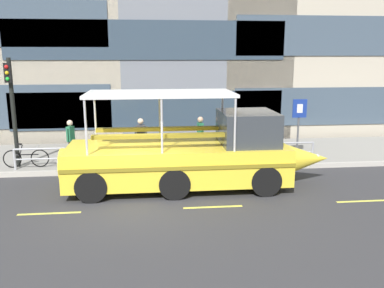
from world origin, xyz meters
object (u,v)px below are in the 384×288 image
object	(u,v)px
leaned_bicycle	(26,158)
duck_tour_boat	(193,156)
traffic_light_pole	(12,102)
pedestrian_mid_right	(141,135)
pedestrian_near_stern	(71,137)
parking_sign	(299,119)
pedestrian_mid_left	(200,133)
pedestrian_near_bow	(238,134)

from	to	relation	value
leaned_bicycle	duck_tour_boat	distance (m)	6.78
leaned_bicycle	traffic_light_pole	bearing A→B (deg)	161.46
leaned_bicycle	pedestrian_mid_right	size ratio (longest dim) A/B	0.99
pedestrian_near_stern	traffic_light_pole	bearing A→B (deg)	-161.21
duck_tour_boat	parking_sign	bearing A→B (deg)	30.06
traffic_light_pole	duck_tour_boat	distance (m)	7.32
parking_sign	traffic_light_pole	bearing A→B (deg)	-179.47
parking_sign	pedestrian_near_stern	distance (m)	9.44
pedestrian_mid_left	pedestrian_mid_right	size ratio (longest dim) A/B	1.00
parking_sign	pedestrian_mid_right	bearing A→B (deg)	176.61
traffic_light_pole	pedestrian_near_bow	xyz separation A→B (m)	(8.92, 0.75, -1.55)
parking_sign	pedestrian_near_stern	size ratio (longest dim) A/B	1.47
pedestrian_near_bow	pedestrian_mid_right	xyz separation A→B (m)	(-4.11, -0.25, 0.08)
parking_sign	pedestrian_mid_right	size ratio (longest dim) A/B	1.42
traffic_light_pole	pedestrian_near_bow	distance (m)	9.09
traffic_light_pole	pedestrian_mid_right	size ratio (longest dim) A/B	2.38
leaned_bicycle	pedestrian_mid_left	xyz separation A→B (m)	(6.94, 0.82, 0.69)
parking_sign	pedestrian_near_bow	xyz separation A→B (m)	(-2.44, 0.64, -0.72)
duck_tour_boat	pedestrian_near_bow	xyz separation A→B (m)	(2.28, 3.37, 0.06)
traffic_light_pole	pedestrian_near_stern	xyz separation A→B (m)	(1.96, 0.67, -1.51)
leaned_bicycle	pedestrian_near_bow	distance (m)	8.63
leaned_bicycle	pedestrian_near_bow	size ratio (longest dim) A/B	1.06
leaned_bicycle	pedestrian_mid_left	bearing A→B (deg)	6.70
traffic_light_pole	parking_sign	distance (m)	11.39
traffic_light_pole	pedestrian_mid_left	xyz separation A→B (m)	(7.31, 0.69, -1.48)
traffic_light_pole	duck_tour_boat	bearing A→B (deg)	-21.55
duck_tour_boat	pedestrian_mid_left	distance (m)	3.39
pedestrian_near_bow	parking_sign	bearing A→B (deg)	-14.75
traffic_light_pole	duck_tour_boat	xyz separation A→B (m)	(6.65, -2.62, -1.61)
traffic_light_pole	leaned_bicycle	distance (m)	2.20
duck_tour_boat	pedestrian_near_stern	bearing A→B (deg)	144.91
duck_tour_boat	pedestrian_near_stern	distance (m)	5.73
parking_sign	leaned_bicycle	world-z (taller)	parking_sign
parking_sign	pedestrian_near_stern	bearing A→B (deg)	176.59
parking_sign	pedestrian_mid_left	bearing A→B (deg)	171.75
pedestrian_near_bow	pedestrian_near_stern	size ratio (longest dim) A/B	0.96
parking_sign	pedestrian_near_stern	world-z (taller)	parking_sign
parking_sign	leaned_bicycle	xyz separation A→B (m)	(-11.00, -0.23, -1.33)
traffic_light_pole	parking_sign	bearing A→B (deg)	0.53
pedestrian_mid_left	pedestrian_mid_right	world-z (taller)	pedestrian_mid_right
duck_tour_boat	pedestrian_near_stern	xyz separation A→B (m)	(-4.69, 3.29, 0.10)
traffic_light_pole	pedestrian_mid_right	xyz separation A→B (m)	(4.82, 0.49, -1.48)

